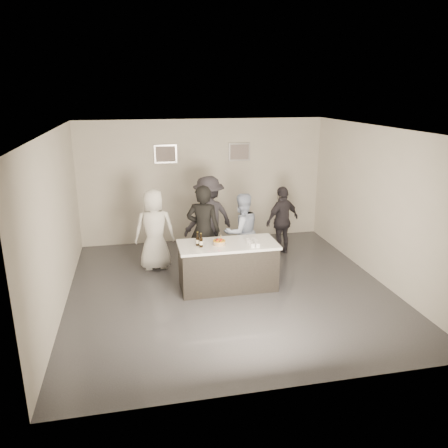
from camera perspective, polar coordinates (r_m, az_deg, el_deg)
The scene contains 19 objects.
floor at distance 8.47m, azimuth 0.70°, elevation -8.44°, with size 6.00×6.00×0.00m, color #3D3D42.
ceiling at distance 7.67m, azimuth 0.78°, elevation 12.22°, with size 6.00×6.00×0.00m, color white.
wall_back at distance 10.81m, azimuth -2.73°, elevation 5.61°, with size 6.00×0.04×3.00m, color beige.
wall_front at distance 5.23m, azimuth 7.95°, elevation -7.43°, with size 6.00×0.04×3.00m, color beige.
wall_left at distance 7.88m, azimuth -21.08°, elevation 0.07°, with size 0.04×6.00×3.00m, color beige.
wall_right at distance 9.06m, azimuth 19.62°, elevation 2.35°, with size 0.04×6.00×3.00m, color beige.
picture_left at distance 10.56m, azimuth -7.64°, elevation 9.06°, with size 0.54×0.04×0.44m, color #B2B2B7.
picture_right at distance 10.84m, azimuth 2.01°, elevation 9.40°, with size 0.54×0.04×0.44m, color #B2B2B7.
bar_counter at distance 8.35m, azimuth 0.49°, elevation -5.45°, with size 1.86×0.86×0.90m, color white.
cake at distance 8.10m, azimuth -0.62°, elevation -2.48°, with size 0.23×0.23×0.07m, color #FAA61A.
beer_bottle_a at distance 8.04m, azimuth -3.47°, elevation -1.97°, with size 0.07×0.07×0.26m, color black.
beer_bottle_b at distance 7.96m, azimuth -3.02°, elevation -2.15°, with size 0.07×0.07×0.26m, color black.
tumbler_cluster at distance 8.14m, azimuth 3.81°, elevation -2.41°, with size 0.19×0.40×0.08m, color orange.
candles at distance 7.82m, azimuth -1.12°, elevation -3.50°, with size 0.24×0.08×0.01m, color pink.
person_main_black at distance 8.78m, azimuth -2.71°, elevation -0.91°, with size 0.69×0.45×1.88m, color black.
person_main_blue at distance 9.10m, azimuth 2.31°, elevation -1.03°, with size 0.80×0.62×1.64m, color #99A8C8.
person_guest_left at distance 9.23m, azimuth -9.08°, elevation -0.72°, with size 0.84×0.55×1.72m, color white.
person_guest_right at distance 10.06m, azimuth 7.63°, elevation 0.46°, with size 0.93×0.39×1.59m, color #2B282F.
person_guest_back at distance 9.72m, azimuth -2.01°, elevation 0.85°, with size 1.20×0.69×1.86m, color #2B2931.
Camera 1 is at (-1.66, -7.46, 3.66)m, focal length 35.00 mm.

